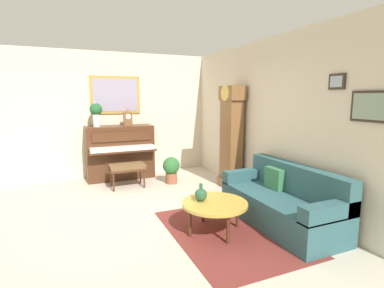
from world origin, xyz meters
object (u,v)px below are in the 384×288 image
object	(u,v)px
mantel_clock	(128,118)
flower_vase	(96,112)
potted_plant	(171,168)
piano	(120,152)
couch	(282,202)
piano_bench	(127,168)
grandfather_clock	(231,140)
coffee_table	(215,204)
green_jug	(201,195)

from	to	relation	value
mantel_clock	flower_vase	bearing A→B (deg)	-90.04
mantel_clock	potted_plant	xyz separation A→B (m)	(0.84, 0.71, -1.03)
piano	couch	world-z (taller)	piano
piano_bench	grandfather_clock	xyz separation A→B (m)	(0.77, 1.93, 0.56)
coffee_table	mantel_clock	size ratio (longest dim) A/B	2.32
piano_bench	flower_vase	size ratio (longest dim) A/B	1.21
piano	grandfather_clock	xyz separation A→B (m)	(1.55, 1.93, 0.37)
couch	coffee_table	world-z (taller)	couch
grandfather_clock	green_jug	xyz separation A→B (m)	(1.56, -1.39, -0.46)
green_jug	potted_plant	world-z (taller)	green_jug
potted_plant	piano	bearing A→B (deg)	-132.63
grandfather_clock	coffee_table	distance (m)	2.17
green_jug	potted_plant	distance (m)	2.31
coffee_table	green_jug	distance (m)	0.22
grandfather_clock	couch	distance (m)	1.94
piano_bench	flower_vase	world-z (taller)	flower_vase
couch	flower_vase	xyz separation A→B (m)	(-3.36, -2.18, 1.18)
coffee_table	potted_plant	world-z (taller)	potted_plant
coffee_table	couch	bearing A→B (deg)	82.81
grandfather_clock	mantel_clock	xyz separation A→B (m)	(-1.55, -1.73, 0.38)
grandfather_clock	potted_plant	xyz separation A→B (m)	(-0.71, -1.02, -0.64)
grandfather_clock	potted_plant	size ratio (longest dim) A/B	3.62
potted_plant	mantel_clock	bearing A→B (deg)	-139.56
piano	grandfather_clock	size ratio (longest dim) A/B	0.71
coffee_table	flower_vase	xyz separation A→B (m)	(-3.23, -1.16, 1.10)
mantel_clock	green_jug	world-z (taller)	mantel_clock
couch	piano	bearing A→B (deg)	-152.95
couch	green_jug	size ratio (longest dim) A/B	7.92
grandfather_clock	potted_plant	distance (m)	1.40
piano_bench	couch	xyz separation A→B (m)	(2.58, 1.71, -0.09)
green_jug	mantel_clock	bearing A→B (deg)	-173.71
mantel_clock	flower_vase	xyz separation A→B (m)	(-0.00, -0.66, 0.14)
piano	mantel_clock	distance (m)	0.78
green_jug	potted_plant	size ratio (longest dim) A/B	0.43
mantel_clock	piano	bearing A→B (deg)	-90.51
piano	coffee_table	world-z (taller)	piano
couch	potted_plant	size ratio (longest dim) A/B	3.39
mantel_clock	green_jug	xyz separation A→B (m)	(3.11, 0.34, -0.84)
coffee_table	flower_vase	bearing A→B (deg)	-160.31
piano_bench	grandfather_clock	distance (m)	2.15
grandfather_clock	mantel_clock	size ratio (longest dim) A/B	5.34
flower_vase	piano_bench	bearing A→B (deg)	31.15
grandfather_clock	potted_plant	bearing A→B (deg)	-124.89
green_jug	potted_plant	xyz separation A→B (m)	(-2.27, 0.37, -0.18)
piano_bench	green_jug	bearing A→B (deg)	12.98
piano_bench	potted_plant	world-z (taller)	potted_plant
coffee_table	piano_bench	bearing A→B (deg)	-164.36
mantel_clock	coffee_table	bearing A→B (deg)	8.65
grandfather_clock	green_jug	size ratio (longest dim) A/B	8.46
green_jug	potted_plant	bearing A→B (deg)	170.68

